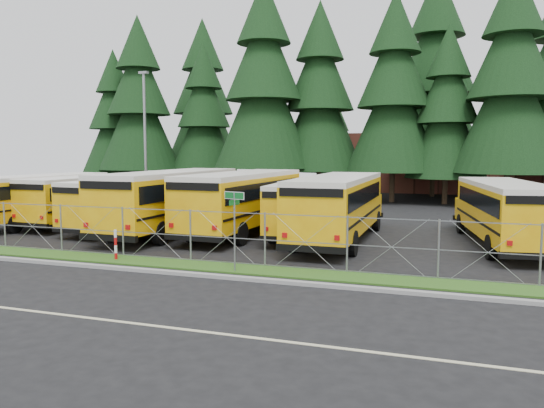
{
  "coord_description": "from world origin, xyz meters",
  "views": [
    {
      "loc": [
        8.32,
        -18.83,
        4.2
      ],
      "look_at": [
        0.57,
        4.0,
        1.78
      ],
      "focal_mm": 35.0,
      "sensor_mm": 36.0,
      "label": 1
    }
  ],
  "objects_px": {
    "bus_6": "(339,209)",
    "street_sign": "(234,214)",
    "striped_bollard": "(116,245)",
    "bus_5": "(308,208)",
    "bus_3": "(175,202)",
    "bus_east": "(503,214)",
    "bus_0": "(43,200)",
    "bus_4": "(246,203)",
    "light_standard": "(145,134)",
    "bus_2": "(138,203)",
    "bus_1": "(94,200)"
  },
  "relations": [
    {
      "from": "bus_3",
      "to": "bus_4",
      "type": "distance_m",
      "value": 3.68
    },
    {
      "from": "bus_1",
      "to": "light_standard",
      "type": "height_order",
      "value": "light_standard"
    },
    {
      "from": "bus_2",
      "to": "striped_bollard",
      "type": "distance_m",
      "value": 8.7
    },
    {
      "from": "bus_3",
      "to": "bus_4",
      "type": "xyz_separation_m",
      "value": [
        3.52,
        1.05,
        -0.03
      ]
    },
    {
      "from": "bus_2",
      "to": "bus_4",
      "type": "bearing_deg",
      "value": 9.64
    },
    {
      "from": "bus_4",
      "to": "street_sign",
      "type": "height_order",
      "value": "bus_4"
    },
    {
      "from": "bus_6",
      "to": "street_sign",
      "type": "bearing_deg",
      "value": -106.23
    },
    {
      "from": "bus_0",
      "to": "bus_5",
      "type": "height_order",
      "value": "bus_0"
    },
    {
      "from": "bus_1",
      "to": "bus_5",
      "type": "xyz_separation_m",
      "value": [
        12.84,
        -0.0,
        -0.03
      ]
    },
    {
      "from": "bus_4",
      "to": "street_sign",
      "type": "xyz_separation_m",
      "value": [
        2.88,
        -8.37,
        0.47
      ]
    },
    {
      "from": "bus_0",
      "to": "bus_5",
      "type": "relative_size",
      "value": 1.05
    },
    {
      "from": "bus_1",
      "to": "bus_5",
      "type": "relative_size",
      "value": 1.02
    },
    {
      "from": "bus_3",
      "to": "bus_4",
      "type": "height_order",
      "value": "bus_3"
    },
    {
      "from": "bus_4",
      "to": "light_standard",
      "type": "xyz_separation_m",
      "value": [
        -12.23,
        10.15,
        3.94
      ]
    },
    {
      "from": "bus_5",
      "to": "street_sign",
      "type": "relative_size",
      "value": 3.68
    },
    {
      "from": "bus_6",
      "to": "street_sign",
      "type": "distance_m",
      "value": 7.78
    },
    {
      "from": "bus_5",
      "to": "bus_2",
      "type": "bearing_deg",
      "value": -178.5
    },
    {
      "from": "striped_bollard",
      "to": "bus_east",
      "type": "bearing_deg",
      "value": 29.47
    },
    {
      "from": "street_sign",
      "to": "light_standard",
      "type": "distance_m",
      "value": 24.15
    },
    {
      "from": "bus_2",
      "to": "bus_6",
      "type": "xyz_separation_m",
      "value": [
        11.2,
        -0.6,
        0.17
      ]
    },
    {
      "from": "bus_east",
      "to": "striped_bollard",
      "type": "bearing_deg",
      "value": -159.04
    },
    {
      "from": "striped_bollard",
      "to": "light_standard",
      "type": "distance_m",
      "value": 21.32
    },
    {
      "from": "bus_3",
      "to": "bus_1",
      "type": "bearing_deg",
      "value": 165.9
    },
    {
      "from": "bus_2",
      "to": "bus_3",
      "type": "relative_size",
      "value": 0.86
    },
    {
      "from": "bus_east",
      "to": "bus_6",
      "type": "bearing_deg",
      "value": 179.36
    },
    {
      "from": "bus_3",
      "to": "bus_5",
      "type": "xyz_separation_m",
      "value": [
        6.65,
        1.65,
        -0.24
      ]
    },
    {
      "from": "bus_4",
      "to": "bus_6",
      "type": "relative_size",
      "value": 1.02
    },
    {
      "from": "street_sign",
      "to": "bus_east",
      "type": "bearing_deg",
      "value": 42.44
    },
    {
      "from": "bus_6",
      "to": "bus_east",
      "type": "height_order",
      "value": "bus_6"
    },
    {
      "from": "striped_bollard",
      "to": "bus_5",
      "type": "bearing_deg",
      "value": 58.23
    },
    {
      "from": "bus_1",
      "to": "bus_4",
      "type": "height_order",
      "value": "bus_4"
    },
    {
      "from": "bus_1",
      "to": "light_standard",
      "type": "bearing_deg",
      "value": 107.8
    },
    {
      "from": "bus_2",
      "to": "bus_east",
      "type": "bearing_deg",
      "value": 7.94
    },
    {
      "from": "light_standard",
      "to": "bus_3",
      "type": "bearing_deg",
      "value": -52.16
    },
    {
      "from": "bus_6",
      "to": "bus_east",
      "type": "bearing_deg",
      "value": 7.69
    },
    {
      "from": "bus_3",
      "to": "bus_east",
      "type": "height_order",
      "value": "bus_3"
    },
    {
      "from": "bus_1",
      "to": "striped_bollard",
      "type": "xyz_separation_m",
      "value": [
        7.5,
        -8.63,
        -0.79
      ]
    },
    {
      "from": "bus_2",
      "to": "light_standard",
      "type": "xyz_separation_m",
      "value": [
        -6.05,
        10.46,
        4.14
      ]
    },
    {
      "from": "bus_1",
      "to": "bus_6",
      "type": "relative_size",
      "value": 0.91
    },
    {
      "from": "bus_0",
      "to": "light_standard",
      "type": "bearing_deg",
      "value": 92.9
    },
    {
      "from": "bus_east",
      "to": "striped_bollard",
      "type": "xyz_separation_m",
      "value": [
        -14.32,
        -8.09,
        -0.83
      ]
    },
    {
      "from": "bus_5",
      "to": "bus_3",
      "type": "bearing_deg",
      "value": -170.11
    },
    {
      "from": "bus_6",
      "to": "bus_east",
      "type": "distance_m",
      "value": 7.15
    },
    {
      "from": "bus_6",
      "to": "striped_bollard",
      "type": "xyz_separation_m",
      "value": [
        -7.24,
        -7.11,
        -0.93
      ]
    },
    {
      "from": "striped_bollard",
      "to": "street_sign",
      "type": "bearing_deg",
      "value": -3.89
    },
    {
      "from": "street_sign",
      "to": "bus_3",
      "type": "bearing_deg",
      "value": 131.16
    },
    {
      "from": "street_sign",
      "to": "striped_bollard",
      "type": "distance_m",
      "value": 5.3
    },
    {
      "from": "bus_1",
      "to": "bus_6",
      "type": "bearing_deg",
      "value": -2.77
    },
    {
      "from": "bus_1",
      "to": "bus_2",
      "type": "xyz_separation_m",
      "value": [
        3.54,
        -0.91,
        -0.03
      ]
    },
    {
      "from": "bus_2",
      "to": "bus_4",
      "type": "relative_size",
      "value": 0.87
    }
  ]
}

